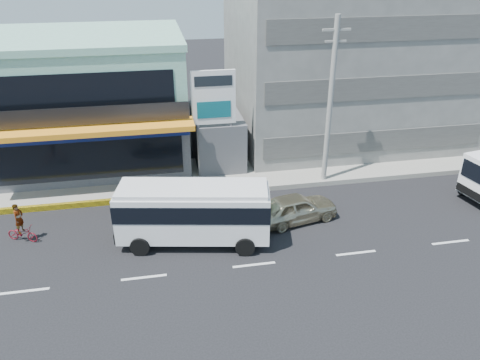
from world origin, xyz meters
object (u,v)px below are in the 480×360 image
concrete_building (348,44)px  sedan (296,208)px  utility_pole_near (330,103)px  minibus (193,210)px  motorcycle_rider (21,229)px  billboard (214,104)px  shop_building (91,103)px  satellite_dish (218,116)px

concrete_building → sedan: concrete_building is taller
utility_pole_near → sedan: size_ratio=2.22×
concrete_building → utility_pole_near: (-4.00, -7.60, -1.85)m
minibus → motorcycle_rider: 8.64m
concrete_building → billboard: (-10.50, -5.80, -2.07)m
billboard → utility_pole_near: (6.50, -1.80, 0.22)m
sedan → motorcycle_rider: bearing=74.9°
billboard → concrete_building: bearing=28.9°
shop_building → sedan: bearing=-43.7°
satellite_dish → billboard: (-0.50, -1.80, 1.35)m
shop_building → billboard: (7.50, -4.75, 0.93)m
concrete_building → utility_pole_near: concrete_building is taller
minibus → motorcycle_rider: size_ratio=3.68×
shop_building → motorcycle_rider: (-2.88, -9.86, -3.31)m
shop_building → satellite_dish: (8.00, -2.95, -0.42)m
satellite_dish → billboard: bearing=-105.5°
satellite_dish → motorcycle_rider: bearing=-147.6°
billboard → minibus: (-1.98, -6.76, -3.10)m
minibus → utility_pole_near: bearing=30.3°
concrete_building → billboard: bearing=-151.1°
utility_pole_near → minibus: 10.37m
billboard → sedan: (3.50, -5.76, -4.16)m
billboard → motorcycle_rider: billboard is taller
satellite_dish → minibus: satellite_dish is taller
minibus → satellite_dish: bearing=73.8°
shop_building → concrete_building: size_ratio=0.77×
concrete_building → satellite_dish: 11.30m
sedan → minibus: bearing=87.9°
shop_building → minibus: shop_building is taller
utility_pole_near → motorcycle_rider: 17.78m
billboard → utility_pole_near: bearing=-15.5°
concrete_building → sedan: 14.88m
sedan → satellite_dish: bearing=9.2°
satellite_dish → minibus: size_ratio=0.20×
billboard → motorcycle_rider: size_ratio=3.33×
minibus → sedan: minibus is taller
concrete_building → motorcycle_rider: (-20.88, -10.91, -6.32)m
shop_building → concrete_building: 18.28m
satellite_dish → motorcycle_rider: 13.21m
billboard → sedan: size_ratio=1.53×
shop_building → satellite_dish: bearing=-20.2°
concrete_building → minibus: bearing=-134.8°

